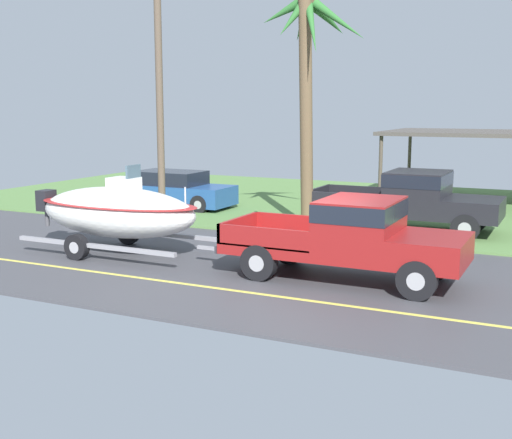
# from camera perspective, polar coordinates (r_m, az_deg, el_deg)

# --- Properties ---
(ground) EXTENTS (36.00, 22.00, 0.11)m
(ground) POSITION_cam_1_polar(r_m,az_deg,el_deg) (22.85, 12.20, -0.02)
(ground) COLOR #424247
(pickup_truck_towing) EXTENTS (5.46, 2.03, 1.80)m
(pickup_truck_towing) POSITION_cam_1_polar(r_m,az_deg,el_deg) (14.47, 8.76, -1.36)
(pickup_truck_towing) COLOR maroon
(pickup_truck_towing) RESTS_ON ground
(boat_on_trailer) EXTENTS (5.85, 2.34, 2.31)m
(boat_on_trailer) POSITION_cam_1_polar(r_m,az_deg,el_deg) (17.41, -11.84, 0.67)
(boat_on_trailer) COLOR gray
(boat_on_trailer) RESTS_ON ground
(parked_pickup_background) EXTENTS (5.87, 2.11, 1.84)m
(parked_pickup_background) POSITION_cam_1_polar(r_m,az_deg,el_deg) (20.50, 13.59, 1.78)
(parked_pickup_background) COLOR black
(parked_pickup_background) RESTS_ON ground
(parked_sedan_near) EXTENTS (4.37, 1.82, 1.38)m
(parked_sedan_near) POSITION_cam_1_polar(r_m,az_deg,el_deg) (24.97, -7.02, 2.52)
(parked_sedan_near) COLOR #234C89
(parked_sedan_near) RESTS_ON ground
(carport_awning) EXTENTS (6.77, 5.20, 2.82)m
(carport_awning) POSITION_cam_1_polar(r_m,az_deg,el_deg) (26.96, 18.54, 6.94)
(carport_awning) COLOR #4C4238
(carport_awning) RESTS_ON ground
(palm_tree_near_right) EXTENTS (3.28, 3.02, 7.16)m
(palm_tree_near_right) POSITION_cam_1_polar(r_m,az_deg,el_deg) (20.28, 4.61, 13.84)
(palm_tree_near_right) COLOR brown
(palm_tree_near_right) RESTS_ON ground
(utility_pole) EXTENTS (0.24, 1.80, 8.76)m
(utility_pole) POSITION_cam_1_polar(r_m,az_deg,el_deg) (22.52, -8.31, 11.58)
(utility_pole) COLOR brown
(utility_pole) RESTS_ON ground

